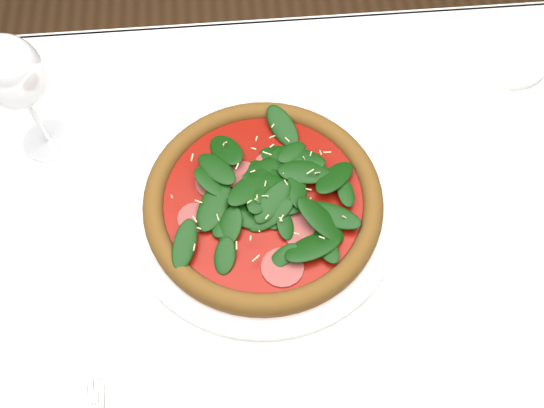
{
  "coord_description": "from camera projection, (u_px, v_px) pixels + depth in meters",
  "views": [
    {
      "loc": [
        -0.0,
        -0.35,
        1.48
      ],
      "look_at": [
        0.03,
        0.04,
        0.77
      ],
      "focal_mm": 40.0,
      "sensor_mm": 36.0,
      "label": 1
    }
  ],
  "objects": [
    {
      "name": "pizza",
      "position": [
        263.0,
        198.0,
        0.8
      ],
      "size": [
        0.37,
        0.37,
        0.04
      ],
      "rotation": [
        0.0,
        0.0,
        -0.19
      ],
      "color": "brown",
      "rests_on": "plate"
    },
    {
      "name": "ground",
      "position": [
        261.0,
        375.0,
        1.46
      ],
      "size": [
        6.0,
        6.0,
        0.0
      ],
      "primitive_type": "plane",
      "color": "brown",
      "rests_on": "ground"
    },
    {
      "name": "plate",
      "position": [
        263.0,
        206.0,
        0.82
      ],
      "size": [
        0.37,
        0.37,
        0.02
      ],
      "color": "silver",
      "rests_on": "dining_table"
    },
    {
      "name": "saucer_far",
      "position": [
        506.0,
        56.0,
        0.95
      ],
      "size": [
        0.13,
        0.13,
        0.01
      ],
      "color": "silver",
      "rests_on": "dining_table"
    },
    {
      "name": "dining_table",
      "position": [
        254.0,
        271.0,
        0.89
      ],
      "size": [
        1.21,
        0.81,
        0.75
      ],
      "color": "white",
      "rests_on": "ground"
    },
    {
      "name": "wine_glass",
      "position": [
        13.0,
        76.0,
        0.76
      ],
      "size": [
        0.08,
        0.08,
        0.2
      ],
      "color": "white",
      "rests_on": "dining_table"
    }
  ]
}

